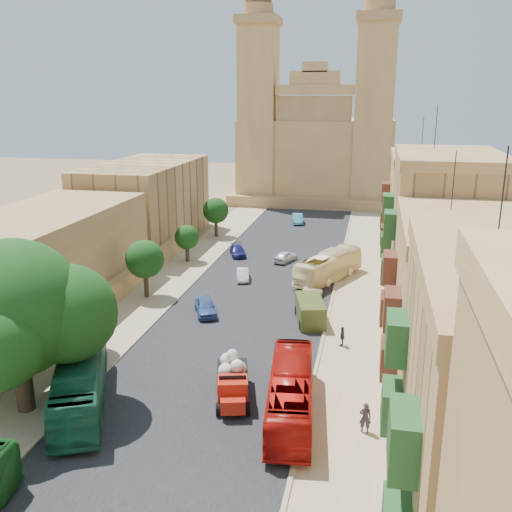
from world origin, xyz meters
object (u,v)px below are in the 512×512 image
at_px(bus_red_east, 291,394).
at_px(car_blue_b, 298,219).
at_px(red_truck, 233,380).
at_px(ficus_tree, 16,313).
at_px(church, 317,146).
at_px(street_tree_b, 145,259).
at_px(car_white_b, 285,257).
at_px(olive_pickup, 310,311).
at_px(car_blue_a, 206,307).
at_px(car_dkblue, 238,251).
at_px(pedestrian_a, 365,418).
at_px(bus_green_north, 80,381).
at_px(street_tree_c, 187,237).
at_px(car_cream, 310,295).
at_px(pedestrian_c, 342,336).
at_px(bus_cream_east, 329,266).
at_px(street_tree_a, 80,307).
at_px(car_white_a, 243,275).
at_px(street_tree_d, 216,211).

relative_size(bus_red_east, car_blue_b, 2.50).
bearing_deg(red_truck, ficus_tree, -162.31).
xyz_separation_m(church, street_tree_b, (-10.00, -54.61, -5.86)).
distance_m(street_tree_b, car_white_b, 18.07).
bearing_deg(olive_pickup, red_truck, -103.72).
bearing_deg(car_blue_a, olive_pickup, -22.64).
bearing_deg(ficus_tree, car_blue_b, 80.67).
height_order(car_blue_a, car_dkblue, car_blue_a).
bearing_deg(car_dkblue, pedestrian_a, -85.86).
bearing_deg(bus_green_north, church, 60.84).
xyz_separation_m(street_tree_c, bus_green_north, (3.50, -30.80, -1.22)).
height_order(car_cream, car_blue_b, car_blue_b).
distance_m(olive_pickup, pedestrian_c, 5.16).
height_order(ficus_tree, pedestrian_a, ficus_tree).
distance_m(bus_cream_east, pedestrian_c, 15.94).
bearing_deg(olive_pickup, car_blue_b, 99.33).
relative_size(bus_red_east, bus_cream_east, 1.02).
relative_size(street_tree_a, pedestrian_c, 3.34).
bearing_deg(olive_pickup, ficus_tree, -131.26).
bearing_deg(car_blue_b, olive_pickup, -91.43).
xyz_separation_m(car_white_b, pedestrian_c, (7.66, -21.27, 0.17)).
xyz_separation_m(ficus_tree, bus_green_north, (2.91, 1.20, -4.63)).
relative_size(bus_cream_east, car_blue_b, 2.44).
bearing_deg(bus_cream_east, car_blue_b, -50.88).
height_order(red_truck, olive_pickup, red_truck).
distance_m(street_tree_a, red_truck, 13.23).
relative_size(car_cream, car_blue_b, 0.94).
xyz_separation_m(car_cream, car_dkblue, (-10.00, 13.28, 0.03)).
xyz_separation_m(ficus_tree, car_dkblue, (4.41, 35.45, -5.63)).
bearing_deg(bus_green_north, car_blue_b, 59.44).
bearing_deg(car_cream, car_blue_a, 38.09).
bearing_deg(street_tree_c, car_white_b, 11.09).
relative_size(bus_red_east, car_white_a, 3.08).
bearing_deg(street_tree_d, bus_green_north, -85.32).
distance_m(church, car_white_a, 48.69).
distance_m(church, red_truck, 71.38).
relative_size(street_tree_d, car_cream, 1.32).
relative_size(bus_red_east, car_dkblue, 2.64).
bearing_deg(red_truck, bus_cream_east, 81.25).
xyz_separation_m(street_tree_d, pedestrian_a, (20.45, -42.31, -2.57)).
distance_m(bus_green_north, pedestrian_c, 19.02).
bearing_deg(bus_green_north, street_tree_a, 93.14).
height_order(church, car_blue_a, church).
relative_size(red_truck, car_blue_a, 1.31).
distance_m(street_tree_a, car_white_b, 28.44).
bearing_deg(street_tree_b, car_blue_b, 74.49).
height_order(street_tree_b, bus_green_north, street_tree_b).
bearing_deg(street_tree_a, bus_cream_east, 51.89).
xyz_separation_m(bus_green_north, car_blue_a, (3.13, 15.77, -0.89)).
relative_size(ficus_tree, street_tree_d, 2.02).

